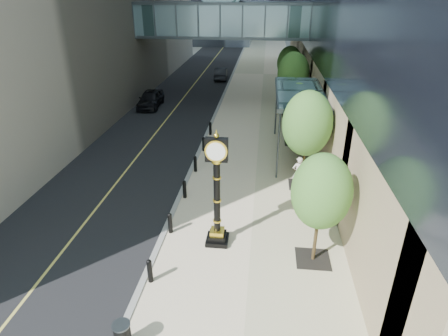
{
  "coord_description": "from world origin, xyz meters",
  "views": [
    {
      "loc": [
        1.3,
        -9.65,
        10.18
      ],
      "look_at": [
        -0.35,
        5.24,
        2.97
      ],
      "focal_mm": 30.0,
      "sensor_mm": 36.0,
      "label": 1
    }
  ],
  "objects_px": {
    "trash_bin": "(123,336)",
    "car_near": "(151,99)",
    "pedestrian": "(298,173)",
    "car_far": "(221,73)",
    "street_clock": "(217,198)"
  },
  "relations": [
    {
      "from": "car_near",
      "to": "car_far",
      "type": "height_order",
      "value": "car_near"
    },
    {
      "from": "pedestrian",
      "to": "car_far",
      "type": "distance_m",
      "value": 28.37
    },
    {
      "from": "street_clock",
      "to": "car_far",
      "type": "relative_size",
      "value": 1.21
    },
    {
      "from": "car_near",
      "to": "street_clock",
      "type": "bearing_deg",
      "value": -68.3
    },
    {
      "from": "trash_bin",
      "to": "car_far",
      "type": "height_order",
      "value": "car_far"
    },
    {
      "from": "street_clock",
      "to": "car_far",
      "type": "xyz_separation_m",
      "value": [
        -3.72,
        32.8,
        -1.56
      ]
    },
    {
      "from": "street_clock",
      "to": "car_near",
      "type": "xyz_separation_m",
      "value": [
        -8.88,
        20.13,
        -1.47
      ]
    },
    {
      "from": "trash_bin",
      "to": "car_near",
      "type": "relative_size",
      "value": 0.19
    },
    {
      "from": "trash_bin",
      "to": "pedestrian",
      "type": "xyz_separation_m",
      "value": [
        6.05,
        11.1,
        0.49
      ]
    },
    {
      "from": "car_far",
      "to": "car_near",
      "type": "bearing_deg",
      "value": 64.5
    },
    {
      "from": "street_clock",
      "to": "pedestrian",
      "type": "bearing_deg",
      "value": 54.97
    },
    {
      "from": "car_far",
      "to": "pedestrian",
      "type": "bearing_deg",
      "value": 102.11
    },
    {
      "from": "street_clock",
      "to": "car_far",
      "type": "height_order",
      "value": "street_clock"
    },
    {
      "from": "car_far",
      "to": "trash_bin",
      "type": "bearing_deg",
      "value": 88.92
    },
    {
      "from": "pedestrian",
      "to": "car_far",
      "type": "relative_size",
      "value": 0.44
    }
  ]
}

